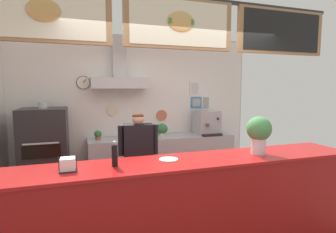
{
  "coord_description": "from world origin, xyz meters",
  "views": [
    {
      "loc": [
        -1.06,
        -2.99,
        1.83
      ],
      "look_at": [
        0.12,
        0.62,
        1.43
      ],
      "focal_mm": 28.28,
      "sensor_mm": 36.0,
      "label": 1
    }
  ],
  "objects": [
    {
      "name": "ground_plane",
      "position": [
        0.0,
        0.0,
        0.0
      ],
      "size": [
        5.67,
        5.67,
        0.0
      ],
      "primitive_type": "plane",
      "color": "brown"
    },
    {
      "name": "shop_worker",
      "position": [
        -0.31,
        0.68,
        0.79
      ],
      "size": [
        0.57,
        0.27,
        1.49
      ],
      "rotation": [
        0.0,
        0.0,
        3.03
      ],
      "color": "#232328",
      "rests_on": "ground_plane"
    },
    {
      "name": "potted_oregano",
      "position": [
        -0.8,
        1.85,
        1.0
      ],
      "size": [
        0.13,
        0.13,
        0.17
      ],
      "color": "#9E563D",
      "rests_on": "back_prep_counter"
    },
    {
      "name": "condiment_plate",
      "position": [
        -0.21,
        -0.41,
        1.09
      ],
      "size": [
        0.2,
        0.2,
        0.01
      ],
      "color": "white",
      "rests_on": "service_counter"
    },
    {
      "name": "basil_vase",
      "position": [
        0.85,
        -0.49,
        1.33
      ],
      "size": [
        0.28,
        0.28,
        0.43
      ],
      "color": "silver",
      "rests_on": "service_counter"
    },
    {
      "name": "back_prep_counter",
      "position": [
        0.41,
        1.84,
        0.45
      ],
      "size": [
        2.79,
        0.64,
        0.91
      ],
      "color": "#A3A5AD",
      "rests_on": "ground_plane"
    },
    {
      "name": "service_counter",
      "position": [
        0.0,
        -0.47,
        0.54
      ],
      "size": [
        3.92,
        0.63,
        1.08
      ],
      "color": "maroon",
      "rests_on": "ground_plane"
    },
    {
      "name": "napkin_holder",
      "position": [
        -1.2,
        -0.47,
        1.14
      ],
      "size": [
        0.16,
        0.15,
        0.14
      ],
      "color": "#262628",
      "rests_on": "service_counter"
    },
    {
      "name": "pepper_grinder",
      "position": [
        -0.77,
        -0.46,
        1.2
      ],
      "size": [
        0.06,
        0.06,
        0.25
      ],
      "color": "black",
      "rests_on": "service_counter"
    },
    {
      "name": "potted_thyme",
      "position": [
        -0.13,
        1.87,
        1.04
      ],
      "size": [
        0.18,
        0.18,
        0.23
      ],
      "color": "#9E563D",
      "rests_on": "back_prep_counter"
    },
    {
      "name": "back_wall_assembly",
      "position": [
        -0.02,
        2.06,
        1.54
      ],
      "size": [
        4.73,
        2.53,
        2.86
      ],
      "color": "#9E9E99",
      "rests_on": "ground_plane"
    },
    {
      "name": "potted_sage",
      "position": [
        0.4,
        1.87,
        1.04
      ],
      "size": [
        0.22,
        0.22,
        0.24
      ],
      "color": "beige",
      "rests_on": "back_prep_counter"
    },
    {
      "name": "pizza_oven",
      "position": [
        -1.66,
        1.7,
        0.76
      ],
      "size": [
        0.72,
        0.76,
        1.61
      ],
      "color": "#232326",
      "rests_on": "ground_plane"
    },
    {
      "name": "espresso_machine",
      "position": [
        1.33,
        1.81,
        1.14
      ],
      "size": [
        0.46,
        0.52,
        0.48
      ],
      "color": "#A3A5AD",
      "rests_on": "back_prep_counter"
    }
  ]
}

